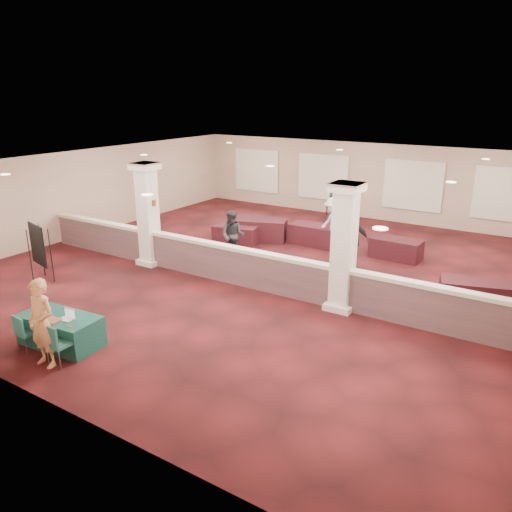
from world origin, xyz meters
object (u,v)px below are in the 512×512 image
Objects in this scene: far_table_back_right at (396,249)px; attendee_c at (351,240)px; conf_chair_main at (56,341)px; attendee_a at (233,236)px; easel_board at (38,245)px; far_table_back_left at (256,226)px; far_table_front_right at (474,293)px; far_table_back_center at (314,235)px; near_table at (61,330)px; attendee_d at (334,208)px; far_table_front_left at (236,234)px; conf_chair_side at (24,330)px; far_table_front_center at (260,229)px; attendee_b at (334,225)px; woman at (42,323)px.

far_table_back_right is 0.90× the size of attendee_c.
conf_chair_main is 7.34m from attendee_a.
easel_board reaches higher than far_table_back_left.
far_table_front_right is 6.43m from far_table_back_center.
near_table reaches higher than far_table_back_left.
far_table_front_left is at bearing 62.19° from attendee_d.
far_table_front_right is (7.12, 6.99, -0.00)m from near_table.
attendee_c is at bearing 72.21° from conf_chair_main.
far_table_back_left is at bearing 99.01° from conf_chair_side.
attendee_c reaches higher than attendee_a.
attendee_b is at bearing 3.14° from far_table_front_center.
far_table_front_center is 0.74m from far_table_back_left.
near_table is 1.11× the size of far_table_front_left.
far_table_back_right is at bearing 14.27° from far_table_front_left.
far_table_back_center is 1.11× the size of attendee_d.
woman is at bearing -94.60° from far_table_back_center.
far_table_back_left is at bearing 89.53° from attendee_a.
conf_chair_main is 9.01m from attendee_c.
attendee_a reaches higher than far_table_front_left.
far_table_back_left is 1.01× the size of attendee_a.
far_table_front_left is at bearing -120.69° from far_table_front_center.
far_table_back_center is (1.70, 10.28, -0.12)m from conf_chair_side.
woman is 10.17m from attendee_b.
near_table reaches higher than far_table_front_right.
easel_board is 11.02m from far_table_back_right.
attendee_c is (-0.90, -1.70, 0.57)m from far_table_back_right.
far_table_front_left is 0.96× the size of far_table_back_left.
attendee_a is at bearing -177.71° from far_table_front_right.
conf_chair_side is at bearing -24.69° from easel_board.
attendee_b is (2.59, 9.90, 0.46)m from conf_chair_side.
far_table_front_right is 1.04× the size of attendee_d.
easel_board is at bearing 145.43° from conf_chair_side.
conf_chair_side is 0.97m from woman.
near_table is 0.94× the size of attendee_b.
attendee_d reaches higher than far_table_back_center.
easel_board is 1.05× the size of far_table_front_left.
near_table is at bearing -83.15° from far_table_back_left.
near_table is at bearing -113.68° from far_table_back_right.
easel_board is at bearing -147.66° from attendee_a.
conf_chair_main is at bearing -130.48° from far_table_front_right.
far_table_back_center is at bearing 29.35° from far_table_front_left.
far_table_front_left is at bearing 170.88° from far_table_front_right.
easel_board is 0.95× the size of far_table_back_center.
far_table_back_center is (5.07, 7.51, -0.71)m from easel_board.
far_table_front_right is (6.67, 7.69, -0.58)m from woman.
attendee_d is at bearing 95.20° from attendee_c.
near_table is 8.40m from far_table_front_left.
woman is at bearing -19.62° from easel_board.
near_table is 1.11× the size of attendee_d.
far_table_front_left is 0.85× the size of attendee_b.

